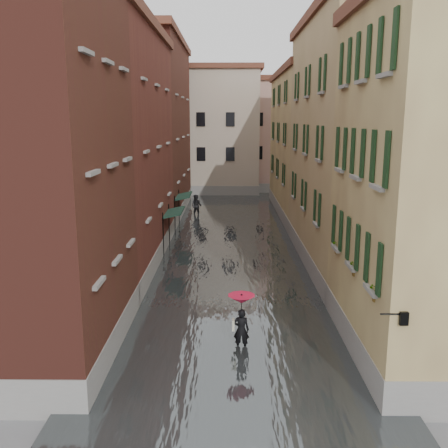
{
  "coord_description": "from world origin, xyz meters",
  "views": [
    {
      "loc": [
        -0.19,
        -18.16,
        8.04
      ],
      "look_at": [
        -0.4,
        5.73,
        3.0
      ],
      "focal_mm": 40.0,
      "sensor_mm": 36.0,
      "label": 1
    }
  ],
  "objects": [
    {
      "name": "window_planters",
      "position": [
        4.12,
        -2.08,
        3.51
      ],
      "size": [
        0.59,
        6.01,
        0.84
      ],
      "color": "brown",
      "rests_on": "ground"
    },
    {
      "name": "awning_far",
      "position": [
        -3.49,
        17.76,
        2.47
      ],
      "size": [
        1.09,
        3.08,
        2.8
      ],
      "color": "#163225",
      "rests_on": "ground"
    },
    {
      "name": "pedestrian_far",
      "position": [
        -2.84,
        22.75,
        0.94
      ],
      "size": [
        1.11,
        0.99,
        1.89
      ],
      "primitive_type": "imported",
      "rotation": [
        0.0,
        0.0,
        -0.35
      ],
      "color": "black",
      "rests_on": "ground"
    },
    {
      "name": "building_end_cream",
      "position": [
        -3.0,
        38.0,
        6.5
      ],
      "size": [
        12.0,
        9.0,
        13.0
      ],
      "primitive_type": "cube",
      "color": "#BCA796",
      "rests_on": "ground"
    },
    {
      "name": "floodwater",
      "position": [
        0.0,
        13.0,
        0.1
      ],
      "size": [
        10.0,
        60.0,
        0.2
      ],
      "primitive_type": "cube",
      "color": "#454A4C",
      "rests_on": "ground"
    },
    {
      "name": "building_end_pink",
      "position": [
        6.0,
        40.0,
        6.0
      ],
      "size": [
        10.0,
        9.0,
        12.0
      ],
      "primitive_type": "cube",
      "color": "tan",
      "rests_on": "ground"
    },
    {
      "name": "wall_lantern",
      "position": [
        4.33,
        -6.0,
        3.01
      ],
      "size": [
        0.71,
        0.22,
        0.35
      ],
      "color": "black",
      "rests_on": "ground"
    },
    {
      "name": "pedestrian_main",
      "position": [
        0.27,
        -1.77,
        1.28
      ],
      "size": [
        0.96,
        0.96,
        2.06
      ],
      "color": "black",
      "rests_on": "ground"
    },
    {
      "name": "building_left_near",
      "position": [
        -7.0,
        -2.0,
        6.5
      ],
      "size": [
        6.0,
        8.0,
        13.0
      ],
      "primitive_type": "cube",
      "color": "#5E281F",
      "rests_on": "ground"
    },
    {
      "name": "building_left_far",
      "position": [
        -7.0,
        24.0,
        7.0
      ],
      "size": [
        6.0,
        16.0,
        14.0
      ],
      "primitive_type": "cube",
      "color": "#5E281F",
      "rests_on": "ground"
    },
    {
      "name": "awning_near",
      "position": [
        -3.49,
        11.34,
        2.47
      ],
      "size": [
        1.09,
        2.96,
        2.8
      ],
      "color": "#163225",
      "rests_on": "ground"
    },
    {
      "name": "building_right_far",
      "position": [
        7.0,
        24.0,
        5.75
      ],
      "size": [
        6.0,
        16.0,
        11.5
      ],
      "primitive_type": "cube",
      "color": "olive",
      "rests_on": "ground"
    },
    {
      "name": "ground",
      "position": [
        0.0,
        0.0,
        0.0
      ],
      "size": [
        120.0,
        120.0,
        0.0
      ],
      "primitive_type": "plane",
      "color": "slate",
      "rests_on": "ground"
    },
    {
      "name": "building_right_mid",
      "position": [
        7.0,
        9.0,
        6.5
      ],
      "size": [
        6.0,
        14.0,
        13.0
      ],
      "primitive_type": "cube",
      "color": "tan",
      "rests_on": "ground"
    },
    {
      "name": "building_left_mid",
      "position": [
        -7.0,
        9.0,
        6.25
      ],
      "size": [
        6.0,
        14.0,
        12.5
      ],
      "primitive_type": "cube",
      "color": "#5A281C",
      "rests_on": "ground"
    }
  ]
}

